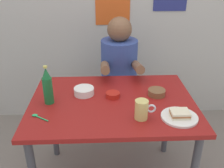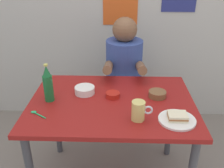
# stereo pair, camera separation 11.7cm
# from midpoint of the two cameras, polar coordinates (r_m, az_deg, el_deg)

# --- Properties ---
(dining_table) EXTENTS (1.10, 0.80, 0.74)m
(dining_table) POSITION_cam_midpoint_polar(r_m,az_deg,el_deg) (1.78, -1.83, -6.36)
(dining_table) COLOR maroon
(dining_table) RESTS_ON ground
(stool) EXTENTS (0.34, 0.34, 0.45)m
(stool) POSITION_cam_midpoint_polar(r_m,az_deg,el_deg) (2.47, 0.11, -4.28)
(stool) COLOR #4C4C51
(stool) RESTS_ON ground
(person_seated) EXTENTS (0.33, 0.56, 0.72)m
(person_seated) POSITION_cam_midpoint_polar(r_m,az_deg,el_deg) (2.28, 0.13, 4.65)
(person_seated) COLOR #33478C
(person_seated) RESTS_ON stool
(plate_orange) EXTENTS (0.22, 0.22, 0.01)m
(plate_orange) POSITION_cam_midpoint_polar(r_m,az_deg,el_deg) (1.58, 12.69, -7.23)
(plate_orange) COLOR silver
(plate_orange) RESTS_ON dining_table
(sandwich) EXTENTS (0.11, 0.09, 0.04)m
(sandwich) POSITION_cam_midpoint_polar(r_m,az_deg,el_deg) (1.57, 12.78, -6.47)
(sandwich) COLOR beige
(sandwich) RESTS_ON plate_orange
(beer_mug) EXTENTS (0.13, 0.08, 0.12)m
(beer_mug) POSITION_cam_midpoint_polar(r_m,az_deg,el_deg) (1.52, 4.46, -5.74)
(beer_mug) COLOR #D1BC66
(beer_mug) RESTS_ON dining_table
(beer_bottle) EXTENTS (0.06, 0.06, 0.26)m
(beer_bottle) POSITION_cam_midpoint_polar(r_m,az_deg,el_deg) (1.71, -16.05, -0.60)
(beer_bottle) COLOR #19602D
(beer_bottle) RESTS_ON dining_table
(condiment_bowl_brown) EXTENTS (0.12, 0.12, 0.04)m
(condiment_bowl_brown) POSITION_cam_midpoint_polar(r_m,az_deg,el_deg) (1.80, 8.08, -1.84)
(condiment_bowl_brown) COLOR brown
(condiment_bowl_brown) RESTS_ON dining_table
(sambal_bowl_red) EXTENTS (0.10, 0.10, 0.03)m
(sambal_bowl_red) POSITION_cam_midpoint_polar(r_m,az_deg,el_deg) (1.76, -1.73, -2.40)
(sambal_bowl_red) COLOR #B21E14
(sambal_bowl_red) RESTS_ON dining_table
(rice_bowl_white) EXTENTS (0.14, 0.14, 0.05)m
(rice_bowl_white) POSITION_cam_midpoint_polar(r_m,az_deg,el_deg) (1.81, -8.10, -1.54)
(rice_bowl_white) COLOR silver
(rice_bowl_white) RESTS_ON dining_table
(spoon) EXTENTS (0.11, 0.08, 0.01)m
(spoon) POSITION_cam_midpoint_polar(r_m,az_deg,el_deg) (1.63, -18.26, -6.90)
(spoon) COLOR #26A559
(spoon) RESTS_ON dining_table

